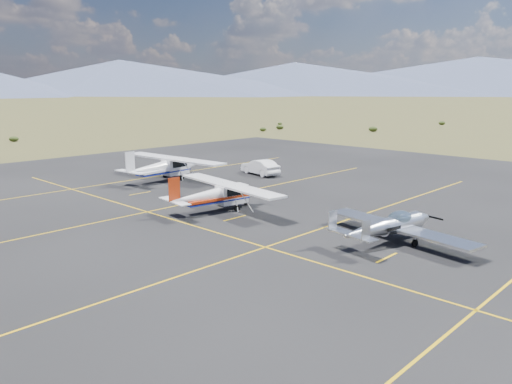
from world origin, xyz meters
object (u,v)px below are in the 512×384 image
aircraft_plain (164,166)px  sedan (260,167)px  aircraft_low_wing (391,226)px  aircraft_cessna (217,194)px

aircraft_plain → sedan: (8.34, -4.09, -0.59)m
aircraft_low_wing → aircraft_cessna: 12.31m
aircraft_cessna → aircraft_plain: size_ratio=0.89×
aircraft_low_wing → aircraft_plain: (2.33, 24.00, 0.36)m
aircraft_plain → aircraft_low_wing: bearing=-100.3°
aircraft_low_wing → sedan: size_ratio=2.11×
aircraft_cessna → sedan: (12.47, 7.74, -0.44)m
aircraft_low_wing → sedan: (10.66, 19.91, -0.23)m
aircraft_cessna → sedan: size_ratio=2.37×
aircraft_low_wing → aircraft_cessna: size_ratio=0.89×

